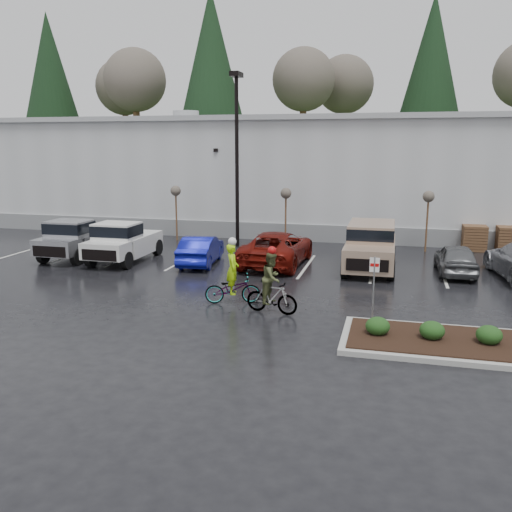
% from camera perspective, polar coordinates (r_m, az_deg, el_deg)
% --- Properties ---
extents(ground, '(120.00, 120.00, 0.00)m').
position_cam_1_polar(ground, '(17.73, -0.37, -6.57)').
color(ground, black).
rests_on(ground, ground).
extents(warehouse, '(60.50, 15.50, 7.20)m').
position_cam_1_polar(warehouse, '(38.56, 8.03, 8.77)').
color(warehouse, '#B9BCBE').
rests_on(warehouse, ground).
extents(wooded_ridge, '(80.00, 25.00, 6.00)m').
position_cam_1_polar(wooded_ridge, '(61.48, 10.45, 9.15)').
color(wooded_ridge, '#203717').
rests_on(wooded_ridge, ground).
extents(lamppost, '(0.50, 1.00, 9.22)m').
position_cam_1_polar(lamppost, '(29.47, -2.04, 11.96)').
color(lamppost, black).
rests_on(lamppost, ground).
extents(sapling_west, '(0.60, 0.60, 3.20)m').
position_cam_1_polar(sapling_west, '(31.88, -8.45, 6.50)').
color(sapling_west, '#48301D').
rests_on(sapling_west, ground).
extents(sapling_mid, '(0.60, 0.60, 3.20)m').
position_cam_1_polar(sapling_mid, '(29.98, 3.16, 6.28)').
color(sapling_mid, '#48301D').
rests_on(sapling_mid, ground).
extents(sapling_east, '(0.60, 0.60, 3.20)m').
position_cam_1_polar(sapling_east, '(29.47, 17.69, 5.65)').
color(sapling_east, '#48301D').
rests_on(sapling_east, ground).
extents(pallet_stack_a, '(1.20, 1.20, 1.35)m').
position_cam_1_polar(pallet_stack_a, '(30.97, 21.98, 1.78)').
color(pallet_stack_a, '#48301D').
rests_on(pallet_stack_a, ground).
extents(pallet_stack_b, '(1.20, 1.20, 1.35)m').
position_cam_1_polar(pallet_stack_b, '(31.24, 25.06, 1.61)').
color(pallet_stack_b, '#48301D').
rests_on(pallet_stack_b, ground).
extents(curb_island, '(8.00, 3.00, 0.15)m').
position_cam_1_polar(curb_island, '(16.47, 23.24, -8.75)').
color(curb_island, gray).
rests_on(curb_island, ground).
extents(mulch_bed, '(7.60, 2.60, 0.04)m').
position_cam_1_polar(mulch_bed, '(16.44, 23.27, -8.44)').
color(mulch_bed, black).
rests_on(mulch_bed, curb_island).
extents(shrub_a, '(0.70, 0.70, 0.52)m').
position_cam_1_polar(shrub_a, '(16.13, 12.69, -7.21)').
color(shrub_a, black).
rests_on(shrub_a, curb_island).
extents(shrub_b, '(0.70, 0.70, 0.52)m').
position_cam_1_polar(shrub_b, '(16.18, 18.05, -7.46)').
color(shrub_b, black).
rests_on(shrub_b, curb_island).
extents(shrub_c, '(0.70, 0.70, 0.52)m').
position_cam_1_polar(shrub_c, '(16.36, 23.33, -7.64)').
color(shrub_c, black).
rests_on(shrub_c, curb_island).
extents(fire_lane_sign, '(0.30, 0.05, 2.20)m').
position_cam_1_polar(fire_lane_sign, '(17.01, 12.30, -2.71)').
color(fire_lane_sign, gray).
rests_on(fire_lane_sign, ground).
extents(pickup_silver, '(2.10, 5.20, 1.96)m').
position_cam_1_polar(pickup_silver, '(28.46, -18.00, 1.88)').
color(pickup_silver, '#94959B').
rests_on(pickup_silver, ground).
extents(pickup_white, '(2.10, 5.20, 1.96)m').
position_cam_1_polar(pickup_white, '(27.01, -13.46, 1.63)').
color(pickup_white, silver).
rests_on(pickup_white, ground).
extents(car_blue, '(1.93, 4.26, 1.36)m').
position_cam_1_polar(car_blue, '(25.58, -5.82, 0.65)').
color(car_blue, '#0B1083').
rests_on(car_blue, ground).
extents(car_red, '(2.83, 5.74, 1.57)m').
position_cam_1_polar(car_red, '(25.36, 2.21, 0.85)').
color(car_red, '#650F09').
rests_on(car_red, ground).
extents(suv_tan, '(2.20, 5.10, 2.06)m').
position_cam_1_polar(suv_tan, '(24.77, 11.96, 0.92)').
color(suv_tan, gray).
rests_on(suv_tan, ground).
extents(car_grey, '(1.67, 3.96, 1.33)m').
position_cam_1_polar(car_grey, '(25.09, 20.31, -0.27)').
color(car_grey, '#5A5C5E').
rests_on(car_grey, ground).
extents(cyclist_hivis, '(2.07, 1.24, 2.38)m').
position_cam_1_polar(cyclist_hivis, '(19.20, -2.47, -2.86)').
color(cyclist_hivis, '#3F3F44').
rests_on(cyclist_hivis, ground).
extents(cyclist_olive, '(1.82, 0.91, 2.28)m').
position_cam_1_polar(cyclist_olive, '(18.04, 1.67, -3.49)').
color(cyclist_olive, '#3F3F44').
rests_on(cyclist_olive, ground).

